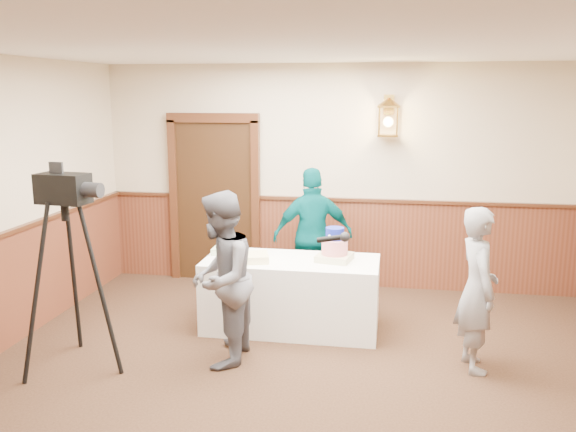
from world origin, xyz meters
name	(u,v)px	position (x,y,z in m)	size (l,w,h in m)	color
ground	(293,426)	(0.00, 0.00, 0.00)	(7.00, 7.00, 0.00)	black
room_shell	(296,215)	(-0.05, 0.45, 1.52)	(6.02, 7.02, 2.81)	beige
display_table	(291,294)	(-0.33, 1.90, 0.38)	(1.80, 0.80, 0.75)	white
tiered_cake	(335,248)	(0.11, 1.94, 0.89)	(0.39, 0.39, 0.35)	beige
sheet_cake_yellow	(249,258)	(-0.74, 1.76, 0.79)	(0.38, 0.29, 0.08)	#FBE096
sheet_cake_green	(227,251)	(-1.05, 2.02, 0.78)	(0.29, 0.23, 0.07)	#BAE3A0
interviewer	(221,279)	(-0.82, 0.98, 0.80)	(1.47, 0.78, 1.59)	#595A63
baker	(477,289)	(1.44, 1.25, 0.74)	(0.54, 0.35, 1.48)	gray
assistant_p	(313,236)	(-0.22, 2.79, 0.80)	(0.94, 0.39, 1.60)	#015053
tv_camera_rig	(70,283)	(-2.10, 0.65, 0.79)	(0.70, 0.65, 1.77)	black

